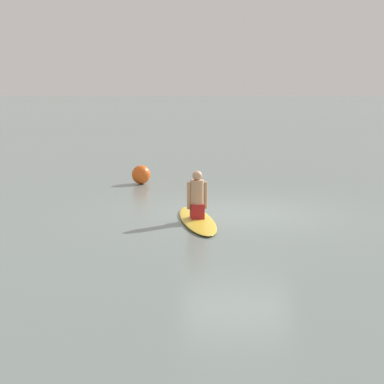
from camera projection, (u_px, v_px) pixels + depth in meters
The scene contains 4 objects.
ground_plane at pixel (237, 214), 14.58m from camera, with size 400.00×400.00×0.00m, color slate.
surfboard at pixel (197, 220), 13.70m from camera, with size 3.11×0.69×0.08m, color gold.
person_paddler at pixel (197, 197), 13.61m from camera, with size 0.46×0.39×1.05m.
buoy_marker at pixel (141, 175), 19.03m from camera, with size 0.58×0.58×0.58m, color #E55919.
Camera 1 is at (0.84, 14.31, 2.93)m, focal length 58.02 mm.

